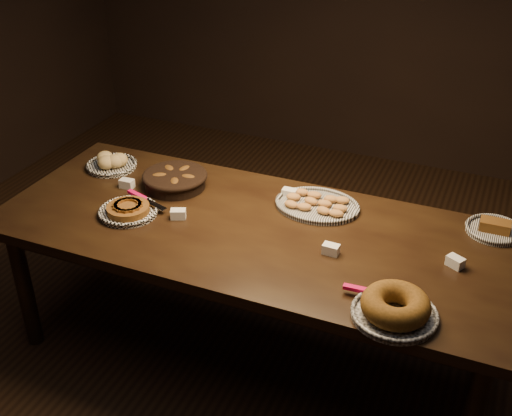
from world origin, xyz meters
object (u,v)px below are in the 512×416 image
at_px(bundt_cake_plate, 395,308).
at_px(buffet_table, 253,240).
at_px(apple_tart_plate, 129,210).
at_px(madeleine_platter, 317,204).

bearing_deg(bundt_cake_plate, buffet_table, 144.52).
relative_size(apple_tart_plate, bundt_cake_plate, 0.81).
xyz_separation_m(apple_tart_plate, madeleine_platter, (0.80, 0.40, -0.00)).
distance_m(buffet_table, madeleine_platter, 0.36).
relative_size(buffet_table, apple_tart_plate, 7.80).
xyz_separation_m(buffet_table, apple_tart_plate, (-0.58, -0.12, 0.09)).
xyz_separation_m(madeleine_platter, bundt_cake_plate, (0.52, -0.66, 0.02)).
distance_m(buffet_table, bundt_cake_plate, 0.83).
xyz_separation_m(buffet_table, madeleine_platter, (0.22, 0.28, 0.09)).
height_order(apple_tart_plate, madeleine_platter, apple_tart_plate).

